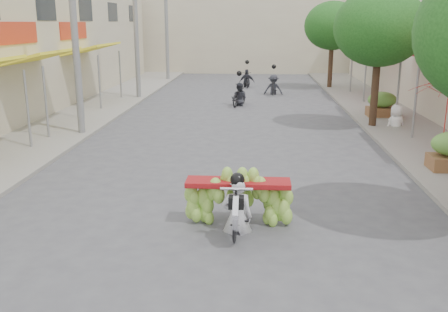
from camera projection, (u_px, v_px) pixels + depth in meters
sidewalk_left at (69, 118)px, 21.09m from camera, size 4.00×60.00×0.12m
sidewalk_right at (407, 122)px, 20.21m from camera, size 4.00×60.00×0.12m
far_building at (247, 29)px, 41.93m from camera, size 20.00×6.00×7.00m
utility_pole_mid at (74, 21)px, 17.07m from camera, size 0.60×0.24×8.00m
utility_pole_far at (136, 22)px, 25.75m from camera, size 0.60×0.24×8.00m
utility_pole_back at (166, 22)px, 34.42m from camera, size 0.60×0.24×8.00m
street_tree_mid at (380, 28)px, 18.38m from camera, size 3.40×3.40×5.25m
street_tree_far at (333, 26)px, 29.95m from camera, size 3.40×3.40×5.25m
produce_crate_far at (382, 102)px, 21.05m from camera, size 1.20×0.88×1.16m
banana_motorbike at (238, 196)px, 9.75m from camera, size 2.20×1.90×2.03m
pedestrian at (397, 105)px, 19.00m from camera, size 0.92×0.71×1.64m
bg_motorbike_a at (239, 91)px, 24.50m from camera, size 1.13×1.92×1.95m
bg_motorbike_b at (274, 80)px, 28.22m from camera, size 1.09×1.84×1.95m
bg_motorbike_c at (247, 74)px, 31.52m from camera, size 1.01×1.62×1.95m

